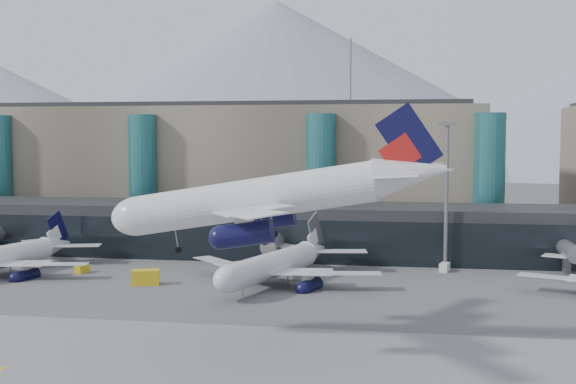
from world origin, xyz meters
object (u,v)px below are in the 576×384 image
at_px(lightmast_mid, 446,187).
at_px(veh_b, 82,269).
at_px(jet_parked_mid, 282,255).
at_px(hero_jet, 286,185).
at_px(jet_parked_left, 11,249).
at_px(veh_d, 445,267).
at_px(veh_g, 300,275).
at_px(veh_h, 146,277).

height_order(lightmast_mid, veh_b, lightmast_mid).
height_order(jet_parked_mid, veh_b, jet_parked_mid).
bearing_deg(lightmast_mid, jet_parked_mid, -149.15).
bearing_deg(jet_parked_mid, veh_b, 105.02).
distance_m(hero_jet, jet_parked_left, 65.32).
distance_m(jet_parked_left, veh_d, 73.96).
xyz_separation_m(lightmast_mid, veh_g, (-23.66, -13.20, -13.76)).
height_order(lightmast_mid, jet_parked_mid, lightmast_mid).
bearing_deg(veh_b, veh_g, -71.01).
relative_size(lightmast_mid, jet_parked_mid, 0.72).
bearing_deg(veh_b, lightmast_mid, -59.09).
xyz_separation_m(lightmast_mid, veh_h, (-46.88, -21.27, -13.26)).
bearing_deg(jet_parked_mid, lightmast_mid, -40.77).
xyz_separation_m(lightmast_mid, veh_b, (-61.03, -13.63, -13.74)).
distance_m(jet_parked_mid, veh_b, 35.05).
distance_m(veh_b, veh_h, 16.09).
height_order(jet_parked_left, veh_b, jet_parked_left).
distance_m(jet_parked_left, jet_parked_mid, 46.66).
distance_m(lightmast_mid, veh_d, 13.89).
relative_size(veh_b, veh_h, 0.56).
distance_m(hero_jet, veh_b, 58.29).
height_order(jet_parked_left, jet_parked_mid, jet_parked_mid).
xyz_separation_m(jet_parked_left, veh_d, (72.67, 13.31, -3.32)).
xyz_separation_m(jet_parked_left, veh_b, (11.86, 2.06, -3.39)).
distance_m(jet_parked_mid, veh_h, 21.63).
bearing_deg(hero_jet, veh_g, 95.92).
bearing_deg(veh_g, hero_jet, -48.09).
relative_size(hero_jet, veh_b, 16.63).
distance_m(jet_parked_mid, veh_g, 5.10).
relative_size(jet_parked_left, veh_d, 12.95).
height_order(jet_parked_left, veh_d, jet_parked_left).
relative_size(veh_b, veh_g, 1.04).
relative_size(jet_parked_left, veh_b, 14.29).
height_order(lightmast_mid, veh_d, lightmast_mid).
xyz_separation_m(veh_b, veh_h, (14.15, -7.65, 0.49)).
bearing_deg(veh_g, lightmast_mid, 64.93).
xyz_separation_m(veh_g, veh_h, (-23.22, -8.08, 0.50)).
height_order(jet_parked_left, veh_h, jet_parked_left).
height_order(veh_d, veh_g, veh_d).
bearing_deg(lightmast_mid, veh_g, -150.85).
bearing_deg(jet_parked_left, veh_h, -87.80).
bearing_deg(jet_parked_left, veh_g, -72.78).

